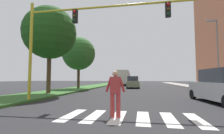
% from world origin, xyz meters
% --- Properties ---
extents(ground_plane, '(140.00, 140.00, 0.00)m').
position_xyz_m(ground_plane, '(0.00, 30.00, 0.00)').
color(ground_plane, '#262628').
extents(crosswalk, '(4.95, 2.20, 0.01)m').
position_xyz_m(crosswalk, '(0.00, 6.38, 0.00)').
color(crosswalk, silver).
rests_on(crosswalk, ground_plane).
extents(median_strip, '(3.84, 64.00, 0.15)m').
position_xyz_m(median_strip, '(-7.94, 28.00, 0.07)').
color(median_strip, '#386B2D').
rests_on(median_strip, ground_plane).
extents(tree_mid, '(4.66, 4.66, 7.68)m').
position_xyz_m(tree_mid, '(-7.59, 13.45, 5.48)').
color(tree_mid, '#4C3823').
rests_on(tree_mid, median_strip).
extents(tree_far, '(4.40, 4.40, 6.81)m').
position_xyz_m(tree_far, '(-7.83, 20.93, 4.75)').
color(tree_far, '#4C3823').
rests_on(tree_far, median_strip).
extents(sidewalk_right, '(3.00, 64.00, 0.15)m').
position_xyz_m(sidewalk_right, '(8.80, 28.00, 0.07)').
color(sidewalk_right, '#9E9991').
rests_on(sidewalk_right, ground_plane).
extents(traffic_light_gantry, '(9.72, 0.30, 6.00)m').
position_xyz_m(traffic_light_gantry, '(-3.41, 9.28, 4.39)').
color(traffic_light_gantry, gold).
rests_on(traffic_light_gantry, median_strip).
extents(street_lamp_right, '(1.02, 0.24, 7.50)m').
position_xyz_m(street_lamp_right, '(8.21, 18.87, 4.59)').
color(street_lamp_right, slate).
rests_on(street_lamp_right, sidewalk_right).
extents(pedestrian_performer, '(0.75, 0.27, 1.69)m').
position_xyz_m(pedestrian_performer, '(-0.54, 6.29, 0.93)').
color(pedestrian_performer, '#B23333').
rests_on(pedestrian_performer, ground_plane).
extents(suv_crossing, '(2.47, 4.80, 1.97)m').
position_xyz_m(suv_crossing, '(5.00, 10.73, 0.93)').
color(suv_crossing, '#B7B7BC').
rests_on(suv_crossing, ground_plane).
extents(sedan_midblock, '(2.18, 4.34, 1.76)m').
position_xyz_m(sedan_midblock, '(-0.91, 25.06, 0.81)').
color(sedan_midblock, gray).
rests_on(sedan_midblock, ground_plane).
extents(sedan_distant, '(2.03, 4.30, 1.75)m').
position_xyz_m(sedan_distant, '(-2.72, 39.75, 0.81)').
color(sedan_distant, silver).
rests_on(sedan_distant, ground_plane).
extents(truck_box_delivery, '(2.40, 6.20, 3.10)m').
position_xyz_m(truck_box_delivery, '(-3.29, 34.29, 1.63)').
color(truck_box_delivery, navy).
rests_on(truck_box_delivery, ground_plane).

